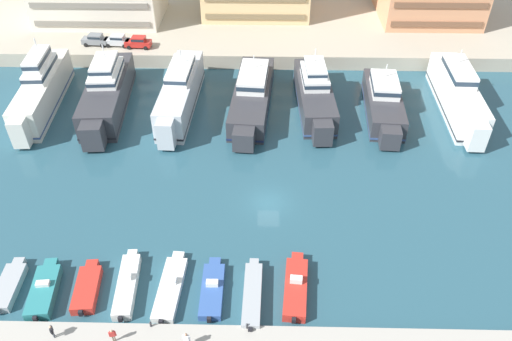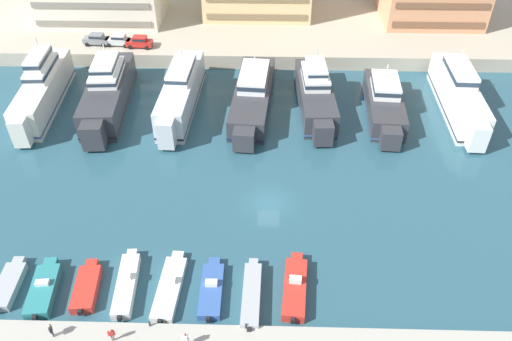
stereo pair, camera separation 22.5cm
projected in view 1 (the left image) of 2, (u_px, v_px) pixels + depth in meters
The scene contains 24 objects.
ground_plane at pixel (269, 203), 55.38m from camera, with size 400.00×400.00×0.00m, color #285160.
yacht_ivory_far_left at pixel (42, 89), 68.93m from camera, with size 4.81×20.78×9.06m.
yacht_charcoal_left at pixel (107, 92), 68.88m from camera, with size 6.11×21.03×8.27m.
yacht_silver_mid_left at pixel (180, 93), 68.75m from camera, with size 4.66×20.61×7.55m.
yacht_charcoal_center_left at pixel (252, 95), 69.34m from camera, with size 6.22×21.47×6.55m.
yacht_charcoal_center at pixel (315, 93), 69.06m from camera, with size 5.18×18.91×7.77m.
yacht_charcoal_center_right at pixel (384, 102), 68.04m from camera, with size 5.44×17.37×6.39m.
yacht_white_mid_right at pixel (457, 94), 68.63m from camera, with size 4.40×20.74×7.65m.
motorboat_grey_far_left at pixel (9, 286), 46.16m from camera, with size 2.10×6.19×0.87m.
motorboat_teal_left at pixel (44, 290), 45.65m from camera, with size 2.78×6.79×1.43m.
motorboat_red_mid_left at pixel (87, 288), 45.93m from camera, with size 2.47×6.10×0.91m.
motorboat_white_center_left at pixel (127, 285), 46.16m from camera, with size 2.14×7.91×1.54m.
motorboat_white_center at pixel (171, 287), 46.09m from camera, with size 2.41×8.10×1.23m.
motorboat_blue_center_right at pixel (212, 289), 45.88m from camera, with size 2.03×7.01×1.26m.
motorboat_grey_mid_right at pixel (252, 295), 45.24m from camera, with size 1.75×7.81×1.07m.
motorboat_red_right at pixel (296, 287), 45.91m from camera, with size 2.58×7.67×1.61m.
car_grey_far_left at pixel (95, 39), 79.97m from camera, with size 4.22×2.17×1.80m.
car_silver_left at pixel (117, 40), 79.76m from camera, with size 4.22×2.18×1.80m.
car_red_mid_left at pixel (138, 42), 79.27m from camera, with size 4.19×2.11×1.80m.
pedestrian_near_edge at pixel (113, 335), 40.96m from camera, with size 0.59×0.29×1.56m.
pedestrian_mid_deck at pixel (186, 339), 40.54m from camera, with size 0.66×0.34×1.74m.
pedestrian_far_side at pixel (52, 331), 41.24m from camera, with size 0.34×0.57×1.55m.
bollard_west at pixel (151, 324), 42.40m from camera, with size 0.20×0.20×0.61m.
bollard_west_mid at pixel (247, 326), 42.27m from camera, with size 0.20×0.20×0.61m.
Camera 1 is at (-0.55, -40.31, 38.17)m, focal length 35.00 mm.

